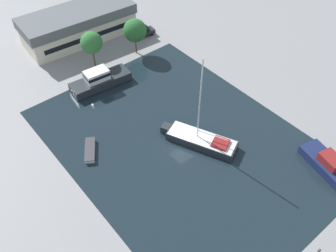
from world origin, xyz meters
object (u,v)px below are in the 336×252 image
Objects in this scene: quay_tree_by_water at (135,31)px; parked_car at (143,32)px; small_dinghy at (90,150)px; sailboat_moored at (201,140)px; cabin_boat at (327,163)px; warehouse_building at (78,24)px; motor_cruiser at (100,80)px; quay_tree_near_building at (91,43)px.

parked_car is (4.30, 3.58, -3.55)m from quay_tree_by_water.
quay_tree_by_water is 1.51× the size of small_dinghy.
cabin_boat is at bearing -79.19° from sailboat_moored.
warehouse_building is 47.83m from cabin_boat.
small_dinghy is (-8.60, -10.98, -0.78)m from motor_cruiser.
cabin_boat is (3.32, -36.43, -3.55)m from quay_tree_by_water.
warehouse_building is 1.51× the size of sailboat_moored.
motor_cruiser is 1.30× the size of cabin_boat.
cabin_boat is (8.36, -47.06, -1.86)m from warehouse_building.
quay_tree_by_water is 0.64× the size of motor_cruiser.
quay_tree_near_building is 6.61m from motor_cruiser.
quay_tree_by_water is at bearing 108.09° from cabin_boat.
quay_tree_by_water is (5.05, -10.63, 1.69)m from warehouse_building.
parked_car is (11.98, 2.22, -3.66)m from quay_tree_near_building.
quay_tree_by_water reaches higher than warehouse_building.
motor_cruiser is (-9.93, -3.82, -3.31)m from quay_tree_by_water.
sailboat_moored is 1.38× the size of motor_cruiser.
motor_cruiser is 2.34× the size of small_dinghy.
quay_tree_near_building is 12.73m from parked_car.
cabin_boat reaches higher than small_dinghy.
warehouse_building is 9.81m from quay_tree_near_building.
warehouse_building is 28.89m from small_dinghy.
cabin_boat is at bearing 168.22° from small_dinghy.
parked_car reaches higher than small_dinghy.
small_dinghy is at bearing -141.38° from quay_tree_by_water.
quay_tree_by_water is 36.75m from cabin_boat.
parked_car is 16.05m from motor_cruiser.
quay_tree_near_building is at bearing 119.12° from cabin_boat.
warehouse_building is at bearing 112.97° from cabin_boat.
cabin_boat is (21.85, -21.62, 0.54)m from small_dinghy.
warehouse_building is 4.89× the size of small_dinghy.
quay_tree_near_building is 24.77m from sailboat_moored.
parked_car is 0.56× the size of cabin_boat.
quay_tree_by_water is 11.15m from motor_cruiser.
warehouse_building is at bearing -13.43° from motor_cruiser.
quay_tree_near_building reaches higher than motor_cruiser.
quay_tree_near_building is 1.48× the size of parked_car.
parked_car is (9.35, -7.06, -1.85)m from warehouse_building.
sailboat_moored reaches higher than small_dinghy.
quay_tree_by_water is 24.16m from sailboat_moored.
warehouse_building is 3.28× the size of quay_tree_near_building.
quay_tree_near_building reaches higher than warehouse_building.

